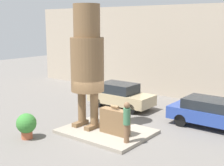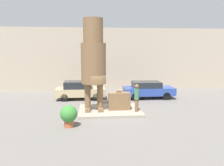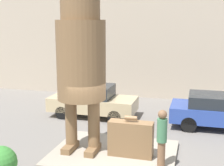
{
  "view_description": "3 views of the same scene",
  "coord_description": "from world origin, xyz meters",
  "views": [
    {
      "loc": [
        8.87,
        -11.01,
        5.2
      ],
      "look_at": [
        0.12,
        0.28,
        2.41
      ],
      "focal_mm": 50.0,
      "sensor_mm": 36.0,
      "label": 1
    },
    {
      "loc": [
        -1.2,
        -14.11,
        4.01
      ],
      "look_at": [
        0.15,
        0.11,
        1.92
      ],
      "focal_mm": 35.0,
      "sensor_mm": 36.0,
      "label": 2
    },
    {
      "loc": [
        2.55,
        -9.48,
        4.45
      ],
      "look_at": [
        -0.13,
        0.24,
        2.46
      ],
      "focal_mm": 50.0,
      "sensor_mm": 36.0,
      "label": 3
    }
  ],
  "objects": [
    {
      "name": "pedestal",
      "position": [
        0.0,
        0.0,
        0.08
      ],
      "size": [
        4.09,
        3.15,
        0.16
      ],
      "color": "gray",
      "rests_on": "ground_plane"
    },
    {
      "name": "planter_pot",
      "position": [
        -2.42,
        -2.76,
        0.67
      ],
      "size": [
        0.91,
        0.91,
        1.18
      ],
      "color": "#AD5638",
      "rests_on": "ground_plane"
    },
    {
      "name": "ground_plane",
      "position": [
        0.0,
        0.0,
        0.0
      ],
      "size": [
        60.0,
        60.0,
        0.0
      ],
      "primitive_type": "plane",
      "color": "slate"
    },
    {
      "name": "building_backdrop",
      "position": [
        0.0,
        8.74,
        3.18
      ],
      "size": [
        28.0,
        0.6,
        6.37
      ],
      "color": "tan",
      "rests_on": "ground_plane"
    },
    {
      "name": "parked_car_tan",
      "position": [
        -2.17,
        4.06,
        0.79
      ],
      "size": [
        4.08,
        1.71,
        1.52
      ],
      "color": "tan",
      "rests_on": "ground_plane"
    },
    {
      "name": "parked_car_blue",
      "position": [
        3.61,
        3.9,
        0.77
      ],
      "size": [
        4.23,
        1.83,
        1.45
      ],
      "color": "#284293",
      "rests_on": "ground_plane"
    },
    {
      "name": "statue_figure",
      "position": [
        -1.06,
        -0.12,
        3.6
      ],
      "size": [
        1.59,
        1.59,
        5.88
      ],
      "color": "brown",
      "rests_on": "pedestal"
    },
    {
      "name": "tourist",
      "position": [
        1.66,
        -0.7,
        1.13
      ],
      "size": [
        0.3,
        0.3,
        1.77
      ],
      "color": "brown",
      "rests_on": "pedestal"
    },
    {
      "name": "giant_suitcase",
      "position": [
        0.61,
        -0.15,
        0.74
      ],
      "size": [
        1.44,
        0.46,
        1.35
      ],
      "color": "brown",
      "rests_on": "pedestal"
    }
  ]
}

